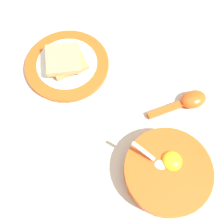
{
  "coord_description": "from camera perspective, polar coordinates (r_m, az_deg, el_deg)",
  "views": [
    {
      "loc": [
        0.03,
        -0.29,
        0.54
      ],
      "look_at": [
        0.01,
        -0.05,
        0.02
      ],
      "focal_mm": 42.0,
      "sensor_mm": 36.0,
      "label": 1
    }
  ],
  "objects": [
    {
      "name": "toast_sandwich",
      "position": [
        0.64,
        -10.14,
        11.11
      ],
      "size": [
        0.11,
        0.11,
        0.03
      ],
      "color": "tan",
      "rests_on": "toast_plate"
    },
    {
      "name": "toast_plate",
      "position": [
        0.65,
        -9.72,
        10.15
      ],
      "size": [
        0.2,
        0.2,
        0.01
      ],
      "color": "#DB5119",
      "rests_on": "ground_plane"
    },
    {
      "name": "ground_plane",
      "position": [
        0.61,
        -0.21,
        4.0
      ],
      "size": [
        3.0,
        3.0,
        0.0
      ],
      "primitive_type": "plane",
      "color": "beige"
    },
    {
      "name": "soup_spoon",
      "position": [
        0.61,
        16.34,
        2.41
      ],
      "size": [
        0.14,
        0.09,
        0.03
      ],
      "color": "#DB5119",
      "rests_on": "ground_plane"
    },
    {
      "name": "egg_bowl",
      "position": [
        0.54,
        11.95,
        -12.5
      ],
      "size": [
        0.17,
        0.17,
        0.07
      ],
      "color": "#DB5119",
      "rests_on": "ground_plane"
    }
  ]
}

